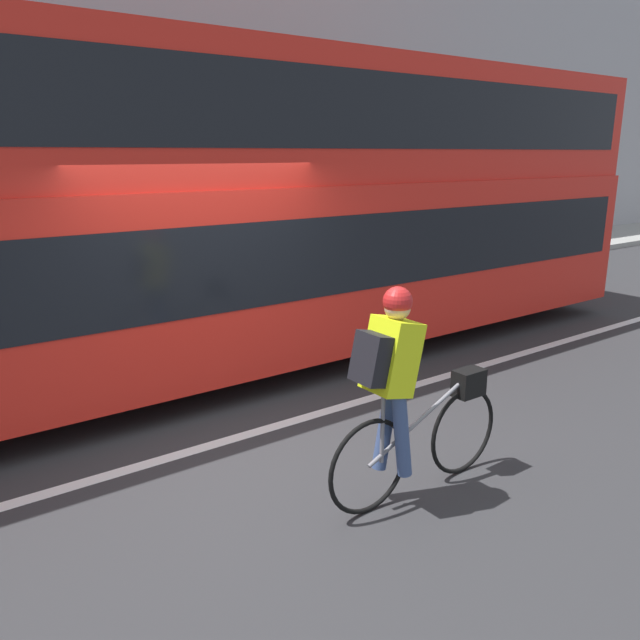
{
  "coord_description": "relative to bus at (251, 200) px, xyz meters",
  "views": [
    {
      "loc": [
        -2.59,
        -4.58,
        2.6
      ],
      "look_at": [
        0.85,
        0.14,
        1.03
      ],
      "focal_mm": 35.0,
      "sensor_mm": 36.0,
      "label": 1
    }
  ],
  "objects": [
    {
      "name": "ground_plane",
      "position": [
        -1.23,
        -2.09,
        -2.05
      ],
      "size": [
        80.0,
        80.0,
        0.0
      ],
      "primitive_type": "plane",
      "color": "#2D2D30"
    },
    {
      "name": "road_center_line",
      "position": [
        -1.23,
        -1.85,
        -2.05
      ],
      "size": [
        50.0,
        0.14,
        0.01
      ],
      "primitive_type": "cube",
      "color": "silver",
      "rests_on": "ground_plane"
    },
    {
      "name": "sidewalk_curb",
      "position": [
        -1.23,
        3.68,
        -1.98
      ],
      "size": [
        60.0,
        2.47,
        0.14
      ],
      "color": "gray",
      "rests_on": "ground_plane"
    },
    {
      "name": "building_facade",
      "position": [
        -1.23,
        5.06,
        1.61
      ],
      "size": [
        60.0,
        0.3,
        7.33
      ],
      "color": "#9E9EA3",
      "rests_on": "ground_plane"
    },
    {
      "name": "bus",
      "position": [
        0.0,
        0.0,
        0.0
      ],
      "size": [
        11.96,
        2.56,
        3.7
      ],
      "color": "black",
      "rests_on": "ground_plane"
    },
    {
      "name": "cyclist_on_bike",
      "position": [
        -0.76,
        -3.53,
        -1.15
      ],
      "size": [
        1.76,
        0.32,
        1.69
      ],
      "color": "black",
      "rests_on": "ground_plane"
    },
    {
      "name": "trash_bin",
      "position": [
        1.02,
        3.55,
        -1.47
      ],
      "size": [
        0.57,
        0.57,
        0.88
      ],
      "color": "#515156",
      "rests_on": "sidewalk_curb"
    }
  ]
}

